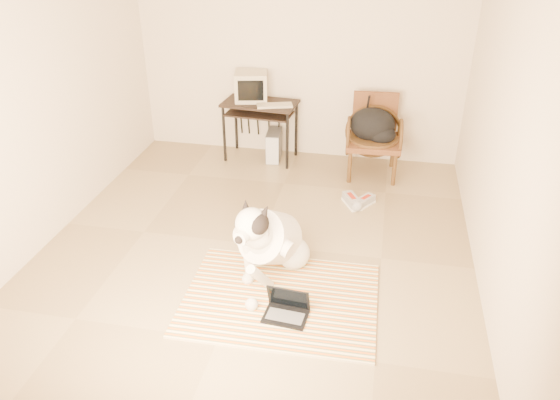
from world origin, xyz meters
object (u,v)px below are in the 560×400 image
(laptop, at_px, (287,309))
(rattan_chair, at_px, (374,136))
(backpack, at_px, (374,126))
(computer_desk, at_px, (260,111))
(crt_monitor, at_px, (251,86))
(pc_tower, at_px, (274,145))
(dog, at_px, (270,240))

(laptop, xyz_separation_m, rattan_chair, (0.52, 2.79, 0.39))
(laptop, xyz_separation_m, backpack, (0.51, 2.74, 0.53))
(computer_desk, bearing_deg, rattan_chair, -5.29)
(crt_monitor, relative_size, pc_tower, 1.11)
(dog, height_order, rattan_chair, rattan_chair)
(laptop, distance_m, rattan_chair, 2.86)
(crt_monitor, bearing_deg, dog, -72.74)
(computer_desk, relative_size, backpack, 1.73)
(computer_desk, xyz_separation_m, crt_monitor, (-0.12, 0.08, 0.28))
(laptop, relative_size, pc_tower, 0.88)
(laptop, distance_m, pc_tower, 3.03)
(computer_desk, bearing_deg, backpack, -7.16)
(computer_desk, bearing_deg, pc_tower, 6.79)
(laptop, bearing_deg, backpack, 79.45)
(dog, distance_m, rattan_chair, 2.38)
(crt_monitor, bearing_deg, computer_desk, -33.48)
(dog, height_order, backpack, dog)
(rattan_chair, bearing_deg, backpack, -95.88)
(dog, xyz_separation_m, crt_monitor, (-0.76, 2.46, 0.58))
(crt_monitor, bearing_deg, rattan_chair, -7.89)
(dog, bearing_deg, rattan_chair, 71.22)
(dog, distance_m, crt_monitor, 2.64)
(rattan_chair, distance_m, backpack, 0.15)
(dog, relative_size, computer_desk, 1.26)
(dog, distance_m, pc_tower, 2.45)
(dog, bearing_deg, crt_monitor, 107.26)
(crt_monitor, height_order, rattan_chair, crt_monitor)
(rattan_chair, bearing_deg, computer_desk, 174.71)
(laptop, relative_size, computer_desk, 0.39)
(backpack, bearing_deg, pc_tower, 170.93)
(crt_monitor, bearing_deg, laptop, -71.37)
(computer_desk, bearing_deg, laptop, -73.08)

